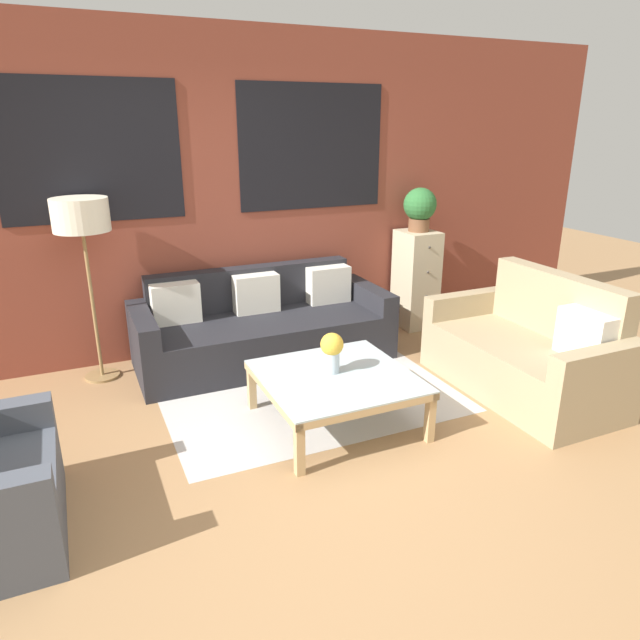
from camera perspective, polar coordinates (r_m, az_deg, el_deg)
ground_plane at (r=3.50m, az=0.74°, el=-16.08°), size 16.00×16.00×0.00m
wall_back_brick at (r=5.21m, az=-10.81°, el=12.13°), size 8.40×0.09×2.80m
rug at (r=4.58m, az=-1.63°, el=-6.96°), size 2.20×1.76×0.00m
couch_dark at (r=5.08m, az=-5.76°, el=-0.88°), size 2.20×0.88×0.78m
settee_vintage at (r=4.73m, az=20.06°, el=-3.22°), size 0.80×1.54×0.92m
coffee_table at (r=3.95m, az=1.62°, el=-6.16°), size 1.01×1.01×0.38m
floor_lamp at (r=4.78m, az=-22.75°, el=9.01°), size 0.43×0.43×1.48m
drawer_cabinet at (r=5.93m, az=9.55°, el=4.03°), size 0.35×0.42×0.99m
potted_plant at (r=5.78m, az=9.96°, el=11.05°), size 0.32×0.32×0.43m
flower_vase at (r=3.91m, az=1.20°, el=-2.98°), size 0.16×0.16×0.29m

